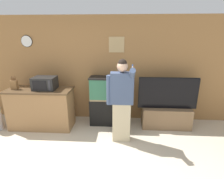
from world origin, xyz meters
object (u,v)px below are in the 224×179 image
at_px(aquarium_on_stand, 107,101).
at_px(tv_on_stand, 166,113).
at_px(person_standing, 121,100).
at_px(microwave, 45,83).
at_px(counter_island, 41,108).
at_px(knife_block, 14,85).

xyz_separation_m(aquarium_on_stand, tv_on_stand, (1.43, -0.12, -0.23)).
bearing_deg(person_standing, aquarium_on_stand, 115.80).
height_order(microwave, aquarium_on_stand, microwave).
bearing_deg(counter_island, person_standing, -13.22).
bearing_deg(counter_island, knife_block, -176.68).
bearing_deg(knife_block, microwave, 3.98).
bearing_deg(counter_island, tv_on_stand, 2.99).
bearing_deg(microwave, aquarium_on_stand, 10.33).
distance_m(counter_island, microwave, 0.64).
bearing_deg(aquarium_on_stand, person_standing, -64.20).
relative_size(knife_block, person_standing, 0.18).
bearing_deg(aquarium_on_stand, tv_on_stand, -4.67).
bearing_deg(aquarium_on_stand, knife_block, -171.77).
xyz_separation_m(microwave, tv_on_stand, (2.83, 0.14, -0.73)).
xyz_separation_m(counter_island, knife_block, (-0.55, -0.03, 0.59)).
bearing_deg(tv_on_stand, aquarium_on_stand, 175.33).
bearing_deg(counter_island, microwave, 6.39).
bearing_deg(knife_block, tv_on_stand, 3.04).
relative_size(counter_island, person_standing, 0.87).
height_order(knife_block, tv_on_stand, knife_block).
distance_m(microwave, tv_on_stand, 2.92).
height_order(counter_island, person_standing, person_standing).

